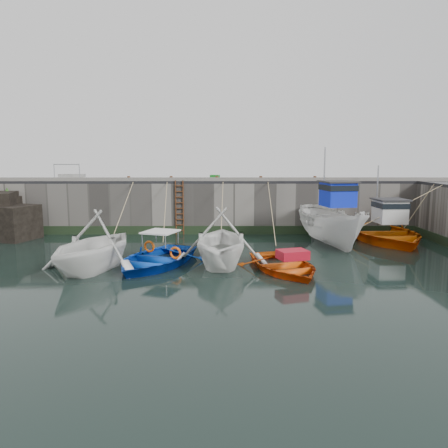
{
  "coord_description": "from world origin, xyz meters",
  "views": [
    {
      "loc": [
        0.48,
        -15.62,
        4.51
      ],
      "look_at": [
        0.6,
        6.14,
        1.2
      ],
      "focal_mm": 35.0,
      "sensor_mm": 36.0,
      "label": 1
    }
  ],
  "objects_px": {
    "boat_near_blacktrim": "(221,265)",
    "bollard_a": "(129,178)",
    "ladder": "(179,208)",
    "boat_near_navy": "(283,270)",
    "boat_near_blue": "(155,265)",
    "bollard_b": "(171,178)",
    "boat_near_white": "(95,270)",
    "fish_crate": "(215,177)",
    "bollard_d": "(261,178)",
    "boat_far_orange": "(384,232)",
    "bollard_e": "(315,178)",
    "bollard_c": "(217,178)",
    "boat_far_white": "(332,225)"
  },
  "relations": [
    {
      "from": "bollard_b",
      "to": "bollard_c",
      "type": "xyz_separation_m",
      "value": [
        2.7,
        0.0,
        0.0
      ]
    },
    {
      "from": "fish_crate",
      "to": "bollard_d",
      "type": "xyz_separation_m",
      "value": [
        2.73,
        -1.38,
        -0.01
      ]
    },
    {
      "from": "ladder",
      "to": "boat_near_navy",
      "type": "xyz_separation_m",
      "value": [
        4.98,
        -8.38,
        -1.59
      ]
    },
    {
      "from": "bollard_b",
      "to": "bollard_c",
      "type": "height_order",
      "value": "same"
    },
    {
      "from": "boat_near_blacktrim",
      "to": "bollard_e",
      "type": "height_order",
      "value": "bollard_e"
    },
    {
      "from": "boat_near_white",
      "to": "bollard_a",
      "type": "height_order",
      "value": "bollard_a"
    },
    {
      "from": "fish_crate",
      "to": "bollard_e",
      "type": "bearing_deg",
      "value": 0.5
    },
    {
      "from": "boat_near_blacktrim",
      "to": "boat_far_white",
      "type": "distance_m",
      "value": 7.29
    },
    {
      "from": "boat_near_blacktrim",
      "to": "boat_near_navy",
      "type": "bearing_deg",
      "value": -19.54
    },
    {
      "from": "fish_crate",
      "to": "boat_near_blue",
      "type": "bearing_deg",
      "value": -91.06
    },
    {
      "from": "ladder",
      "to": "boat_near_navy",
      "type": "distance_m",
      "value": 9.88
    },
    {
      "from": "boat_near_white",
      "to": "bollard_c",
      "type": "height_order",
      "value": "bollard_c"
    },
    {
      "from": "boat_near_navy",
      "to": "bollard_d",
      "type": "xyz_separation_m",
      "value": [
        -0.18,
        8.72,
        3.3
      ]
    },
    {
      "from": "ladder",
      "to": "boat_near_blacktrim",
      "type": "xyz_separation_m",
      "value": [
        2.44,
        -7.41,
        -1.59
      ]
    },
    {
      "from": "boat_near_white",
      "to": "fish_crate",
      "type": "distance_m",
      "value": 11.52
    },
    {
      "from": "boat_near_white",
      "to": "bollard_e",
      "type": "distance_m",
      "value": 14.1
    },
    {
      "from": "boat_near_blacktrim",
      "to": "bollard_e",
      "type": "distance_m",
      "value": 10.09
    },
    {
      "from": "bollard_d",
      "to": "bollard_e",
      "type": "distance_m",
      "value": 3.2
    },
    {
      "from": "bollard_c",
      "to": "bollard_b",
      "type": "bearing_deg",
      "value": 180.0
    },
    {
      "from": "boat_far_orange",
      "to": "bollard_d",
      "type": "relative_size",
      "value": 25.52
    },
    {
      "from": "boat_far_orange",
      "to": "ladder",
      "type": "bearing_deg",
      "value": 167.21
    },
    {
      "from": "bollard_c",
      "to": "bollard_d",
      "type": "distance_m",
      "value": 2.6
    },
    {
      "from": "fish_crate",
      "to": "bollard_d",
      "type": "bearing_deg",
      "value": -13.15
    },
    {
      "from": "boat_near_blacktrim",
      "to": "fish_crate",
      "type": "height_order",
      "value": "fish_crate"
    },
    {
      "from": "bollard_a",
      "to": "bollard_d",
      "type": "distance_m",
      "value": 7.8
    },
    {
      "from": "ladder",
      "to": "bollard_e",
      "type": "relative_size",
      "value": 11.43
    },
    {
      "from": "ladder",
      "to": "boat_near_blue",
      "type": "distance_m",
      "value": 7.65
    },
    {
      "from": "fish_crate",
      "to": "bollard_c",
      "type": "relative_size",
      "value": 2.02
    },
    {
      "from": "bollard_e",
      "to": "boat_far_orange",
      "type": "bearing_deg",
      "value": -34.98
    },
    {
      "from": "ladder",
      "to": "boat_far_white",
      "type": "height_order",
      "value": "boat_far_white"
    },
    {
      "from": "boat_near_blue",
      "to": "bollard_a",
      "type": "distance_m",
      "value": 8.89
    },
    {
      "from": "boat_far_white",
      "to": "bollard_e",
      "type": "relative_size",
      "value": 23.56
    },
    {
      "from": "ladder",
      "to": "boat_near_blacktrim",
      "type": "distance_m",
      "value": 7.96
    },
    {
      "from": "bollard_a",
      "to": "bollard_e",
      "type": "xyz_separation_m",
      "value": [
        11.0,
        0.0,
        0.0
      ]
    },
    {
      "from": "bollard_a",
      "to": "ladder",
      "type": "bearing_deg",
      "value": -6.38
    },
    {
      "from": "boat_near_blue",
      "to": "boat_near_blacktrim",
      "type": "bearing_deg",
      "value": 21.77
    },
    {
      "from": "boat_near_blue",
      "to": "boat_far_orange",
      "type": "distance_m",
      "value": 12.93
    },
    {
      "from": "ladder",
      "to": "boat_near_blue",
      "type": "height_order",
      "value": "ladder"
    },
    {
      "from": "boat_far_orange",
      "to": "boat_far_white",
      "type": "bearing_deg",
      "value": -163.86
    },
    {
      "from": "bollard_d",
      "to": "boat_near_navy",
      "type": "bearing_deg",
      "value": -88.79
    },
    {
      "from": "bollard_a",
      "to": "bollard_b",
      "type": "xyz_separation_m",
      "value": [
        2.5,
        0.0,
        0.0
      ]
    },
    {
      "from": "bollard_e",
      "to": "fish_crate",
      "type": "bearing_deg",
      "value": 166.95
    },
    {
      "from": "boat_far_orange",
      "to": "fish_crate",
      "type": "bearing_deg",
      "value": 155.46
    },
    {
      "from": "boat_near_white",
      "to": "boat_near_blue",
      "type": "xyz_separation_m",
      "value": [
        2.36,
        0.77,
        0.0
      ]
    },
    {
      "from": "bollard_c",
      "to": "bollard_d",
      "type": "height_order",
      "value": "same"
    },
    {
      "from": "boat_near_white",
      "to": "bollard_b",
      "type": "relative_size",
      "value": 18.57
    },
    {
      "from": "boat_near_blacktrim",
      "to": "bollard_a",
      "type": "relative_size",
      "value": 18.64
    },
    {
      "from": "boat_near_navy",
      "to": "bollard_b",
      "type": "bearing_deg",
      "value": 105.49
    },
    {
      "from": "boat_near_blacktrim",
      "to": "ladder",
      "type": "bearing_deg",
      "value": 109.57
    },
    {
      "from": "ladder",
      "to": "bollard_d",
      "type": "bearing_deg",
      "value": 4.0
    }
  ]
}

